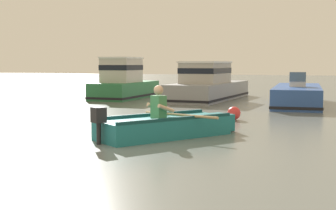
{
  "coord_description": "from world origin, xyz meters",
  "views": [
    {
      "loc": [
        4.56,
        -8.44,
        1.68
      ],
      "look_at": [
        0.58,
        3.42,
        0.55
      ],
      "focal_mm": 49.42,
      "sensor_mm": 36.0,
      "label": 1
    }
  ],
  "objects": [
    {
      "name": "ground_plane",
      "position": [
        0.0,
        0.0,
        0.0
      ],
      "size": [
        120.0,
        120.0,
        0.0
      ],
      "primitive_type": "plane",
      "color": "slate"
    },
    {
      "name": "rowboat_with_person",
      "position": [
        1.2,
        1.47,
        0.25
      ],
      "size": [
        2.73,
        3.32,
        1.19
      ],
      "color": "#1E727A",
      "rests_on": "ground"
    },
    {
      "name": "moored_boat_green",
      "position": [
        -4.53,
        11.95,
        0.73
      ],
      "size": [
        1.89,
        4.62,
        1.98
      ],
      "color": "#287042",
      "rests_on": "ground"
    },
    {
      "name": "moored_boat_grey",
      "position": [
        -0.51,
        12.58,
        0.66
      ],
      "size": [
        2.68,
        6.76,
        1.77
      ],
      "color": "gray",
      "rests_on": "ground"
    },
    {
      "name": "moored_boat_blue",
      "position": [
        3.59,
        11.01,
        0.36
      ],
      "size": [
        2.03,
        6.2,
        1.34
      ],
      "color": "#2D519E",
      "rests_on": "ground"
    },
    {
      "name": "mooring_buoy",
      "position": [
        2.07,
        5.15,
        0.2
      ],
      "size": [
        0.4,
        0.4,
        0.4
      ],
      "primitive_type": "sphere",
      "color": "red",
      "rests_on": "ground"
    }
  ]
}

